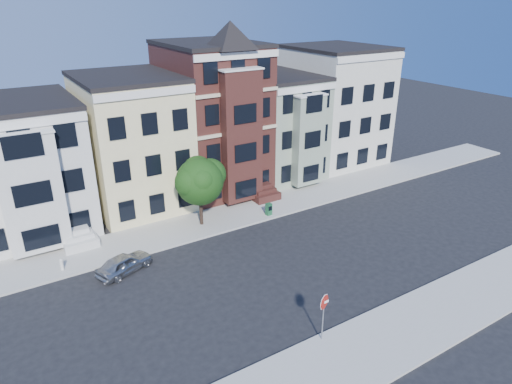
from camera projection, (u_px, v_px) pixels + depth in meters
ground at (317, 256)px, 29.66m from camera, size 120.00×120.00×0.00m
far_sidewalk at (252, 210)px, 35.86m from camera, size 60.00×4.00×0.15m
near_sidewalk at (415, 325)px, 23.39m from camera, size 60.00×4.00×0.15m
house_white at (21, 168)px, 31.89m from camera, size 8.00×9.00×9.00m
house_yellow at (132, 144)px, 35.58m from camera, size 7.00×9.00×10.00m
house_brown at (212, 119)px, 38.59m from camera, size 7.00×9.00×12.00m
house_green at (275, 126)px, 42.34m from camera, size 6.00×9.00×9.00m
house_cream at (334, 106)px, 45.35m from camera, size 8.00×9.00×11.00m
street_tree at (200, 185)px, 32.34m from camera, size 5.71×5.71×6.25m
parked_car at (124, 263)px, 27.77m from camera, size 3.83×2.57×1.21m
newspaper_box at (269, 209)px, 34.82m from camera, size 0.45×0.41×0.93m
fire_hydrant at (62, 265)px, 27.83m from camera, size 0.29×0.29×0.62m
stop_sign at (323, 314)px, 21.74m from camera, size 0.80×0.12×2.92m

